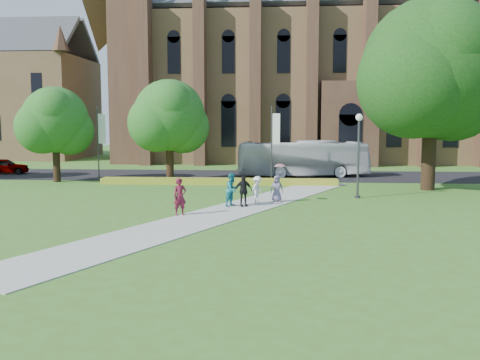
# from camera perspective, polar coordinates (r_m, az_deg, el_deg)

# --- Properties ---
(ground) EXTENTS (160.00, 160.00, 0.00)m
(ground) POSITION_cam_1_polar(r_m,az_deg,el_deg) (27.55, -1.28, -3.69)
(ground) COLOR #40661E
(ground) RESTS_ON ground
(road) EXTENTS (160.00, 10.00, 0.02)m
(road) POSITION_cam_1_polar(r_m,az_deg,el_deg) (47.33, 1.03, 0.49)
(road) COLOR black
(road) RESTS_ON ground
(footpath) EXTENTS (15.58, 28.54, 0.04)m
(footpath) POSITION_cam_1_polar(r_m,az_deg,el_deg) (28.53, -1.09, -3.30)
(footpath) COLOR #B2B2A8
(footpath) RESTS_ON ground
(flower_hedge) EXTENTS (18.00, 1.40, 0.45)m
(flower_hedge) POSITION_cam_1_polar(r_m,az_deg,el_deg) (40.73, -2.31, -0.15)
(flower_hedge) COLOR gold
(flower_hedge) RESTS_ON ground
(cathedral) EXTENTS (52.60, 18.25, 28.00)m
(cathedral) POSITION_cam_1_polar(r_m,az_deg,el_deg) (67.66, 10.73, 13.12)
(cathedral) COLOR brown
(cathedral) RESTS_ON ground
(building_west) EXTENTS (22.00, 14.00, 18.30)m
(building_west) POSITION_cam_1_polar(r_m,az_deg,el_deg) (78.25, -24.01, 8.97)
(building_west) COLOR brown
(building_west) RESTS_ON ground
(streetlamp) EXTENTS (0.44, 0.44, 5.24)m
(streetlamp) POSITION_cam_1_polar(r_m,az_deg,el_deg) (33.91, 12.53, 3.63)
(streetlamp) COLOR #38383D
(streetlamp) RESTS_ON ground
(large_tree) EXTENTS (9.60, 9.60, 13.20)m
(large_tree) POSITION_cam_1_polar(r_m,az_deg,el_deg) (39.58, 19.80, 11.11)
(large_tree) COLOR #332114
(large_tree) RESTS_ON ground
(street_tree_0) EXTENTS (5.20, 5.20, 7.50)m
(street_tree_0) POSITION_cam_1_polar(r_m,az_deg,el_deg) (44.63, -19.14, 6.05)
(street_tree_0) COLOR #332114
(street_tree_0) RESTS_ON ground
(street_tree_1) EXTENTS (5.60, 5.60, 8.05)m
(street_tree_1) POSITION_cam_1_polar(r_m,az_deg,el_deg) (42.40, -7.56, 6.82)
(street_tree_1) COLOR #332114
(street_tree_1) RESTS_ON ground
(banner_pole_0) EXTENTS (0.70, 0.10, 6.00)m
(banner_pole_0) POSITION_cam_1_polar(r_m,az_deg,el_deg) (42.24, 3.55, 4.38)
(banner_pole_0) COLOR #38383D
(banner_pole_0) RESTS_ON ground
(banner_pole_1) EXTENTS (0.70, 0.10, 6.00)m
(banner_pole_1) POSITION_cam_1_polar(r_m,az_deg,el_deg) (44.65, -14.78, 4.28)
(banner_pole_1) COLOR #38383D
(banner_pole_1) RESTS_ON ground
(tour_coach) EXTENTS (11.54, 4.55, 3.14)m
(tour_coach) POSITION_cam_1_polar(r_m,az_deg,el_deg) (46.35, 6.74, 2.28)
(tour_coach) COLOR silver
(tour_coach) RESTS_ON road
(car_0) EXTENTS (4.54, 2.78, 1.44)m
(car_0) POSITION_cam_1_polar(r_m,az_deg,el_deg) (53.08, -23.87, 1.37)
(car_0) COLOR gray
(car_0) RESTS_ON road
(pedestrian_0) EXTENTS (0.82, 0.74, 1.88)m
(pedestrian_0) POSITION_cam_1_polar(r_m,az_deg,el_deg) (27.17, -6.43, -1.77)
(pedestrian_0) COLOR maroon
(pedestrian_0) RESTS_ON footpath
(pedestrian_1) EXTENTS (1.09, 1.14, 1.86)m
(pedestrian_1) POSITION_cam_1_polar(r_m,az_deg,el_deg) (29.87, -0.84, -1.03)
(pedestrian_1) COLOR teal
(pedestrian_1) RESTS_ON footpath
(pedestrian_2) EXTENTS (1.01, 1.18, 1.58)m
(pedestrian_2) POSITION_cam_1_polar(r_m,az_deg,el_deg) (30.95, 1.88, -1.04)
(pedestrian_2) COLOR white
(pedestrian_2) RESTS_ON footpath
(pedestrian_3) EXTENTS (1.13, 0.76, 1.78)m
(pedestrian_3) POSITION_cam_1_polar(r_m,az_deg,el_deg) (29.79, 0.35, -1.13)
(pedestrian_3) COLOR black
(pedestrian_3) RESTS_ON footpath
(pedestrian_4) EXTENTS (0.80, 0.56, 1.55)m
(pedestrian_4) POSITION_cam_1_polar(r_m,az_deg,el_deg) (31.62, 3.95, -0.92)
(pedestrian_4) COLOR slate
(pedestrian_4) RESTS_ON footpath
(parasol) EXTENTS (0.77, 0.77, 0.60)m
(parasol) POSITION_cam_1_polar(r_m,az_deg,el_deg) (31.60, 4.29, 1.03)
(parasol) COLOR #D898B2
(parasol) RESTS_ON pedestrian_4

